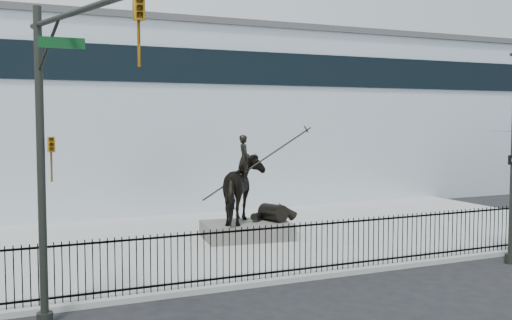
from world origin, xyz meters
name	(u,v)px	position (x,y,z in m)	size (l,w,h in m)	color
ground	(323,291)	(0.00, 0.00, 0.00)	(120.00, 120.00, 0.00)	black
plaza	(227,240)	(0.00, 7.00, 0.07)	(30.00, 12.00, 0.15)	#9B9B99
building	(143,120)	(0.00, 20.00, 4.50)	(44.00, 14.00, 9.00)	silver
picket_fence	(301,248)	(0.00, 1.25, 0.90)	(22.10, 0.10, 1.50)	black
statue_plinth	(247,230)	(0.63, 6.59, 0.45)	(3.15, 2.16, 0.59)	#4F4C48
equestrian_statue	(248,189)	(0.69, 6.59, 1.98)	(4.01, 2.74, 3.42)	black
traffic_signal_left	(56,146)	(-6.75, -0.62, 4.03)	(1.52, 4.84, 7.00)	#242722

